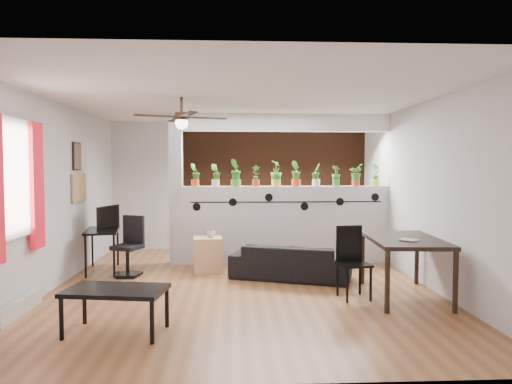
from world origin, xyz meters
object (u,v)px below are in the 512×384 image
object	(u,v)px
computer_desk	(102,233)
dining_table	(404,244)
office_chair	(130,250)
folding_chair	(351,255)
cube_shelf	(208,254)
potted_plant_6	(316,174)
potted_plant_3	(256,175)
potted_plant_7	(336,175)
potted_plant_4	(276,173)
potted_plant_5	(296,173)
potted_plant_9	(376,174)
potted_plant_2	(236,172)
potted_plant_0	(195,174)
potted_plant_8	(356,174)
potted_plant_1	(216,174)
ceiling_fan	(182,119)
coffee_table	(116,293)
sofa	(291,262)
cup	(211,234)

from	to	relation	value
computer_desk	dining_table	world-z (taller)	dining_table
office_chair	folding_chair	bearing A→B (deg)	-22.63
folding_chair	dining_table	bearing A→B (deg)	-3.64
cube_shelf	potted_plant_6	bearing A→B (deg)	13.90
potted_plant_3	potted_plant_7	world-z (taller)	potted_plant_3
potted_plant_4	cube_shelf	size ratio (longest dim) A/B	0.80
potted_plant_5	potted_plant_9	size ratio (longest dim) A/B	1.11
potted_plant_9	computer_desk	bearing A→B (deg)	-173.61
dining_table	potted_plant_2	bearing A→B (deg)	134.51
potted_plant_6	potted_plant_0	bearing A→B (deg)	-180.00
potted_plant_9	dining_table	bearing A→B (deg)	-97.85
potted_plant_0	potted_plant_8	world-z (taller)	potted_plant_0
potted_plant_3	cube_shelf	distance (m)	1.63
potted_plant_0	potted_plant_1	distance (m)	0.35
ceiling_fan	coffee_table	xyz separation A→B (m)	(-0.49, -1.54, -1.90)
potted_plant_2	coffee_table	world-z (taller)	potted_plant_2
potted_plant_2	potted_plant_9	distance (m)	2.46
potted_plant_9	dining_table	size ratio (longest dim) A/B	0.27
potted_plant_6	folding_chair	size ratio (longest dim) A/B	0.43
potted_plant_9	office_chair	bearing A→B (deg)	-168.36
sofa	potted_plant_9	bearing A→B (deg)	-126.42
potted_plant_2	potted_plant_4	distance (m)	0.70
coffee_table	potted_plant_4	bearing A→B (deg)	60.09
potted_plant_1	dining_table	xyz separation A→B (m)	(2.51, -2.19, -0.87)
cube_shelf	computer_desk	xyz separation A→B (m)	(-1.70, 0.11, 0.34)
ceiling_fan	potted_plant_8	xyz separation A→B (m)	(2.83, 1.80, -0.76)
potted_plant_1	folding_chair	world-z (taller)	potted_plant_1
potted_plant_8	cup	distance (m)	2.76
ceiling_fan	potted_plant_5	xyz separation A→B (m)	(1.78, 1.80, -0.73)
ceiling_fan	computer_desk	size ratio (longest dim) A/B	1.18
potted_plant_5	coffee_table	xyz separation A→B (m)	(-2.27, -3.34, -1.18)
ceiling_fan	potted_plant_7	distance (m)	3.16
cup	office_chair	world-z (taller)	office_chair
computer_desk	dining_table	size ratio (longest dim) A/B	0.69
cube_shelf	dining_table	distance (m)	3.07
ceiling_fan	computer_desk	world-z (taller)	ceiling_fan
potted_plant_6	cube_shelf	bearing A→B (deg)	-161.39
potted_plant_6	folding_chair	bearing A→B (deg)	-87.95
ceiling_fan	potted_plant_1	xyz separation A→B (m)	(0.37, 1.80, -0.76)
potted_plant_7	potted_plant_8	bearing A→B (deg)	0.00
potted_plant_6	cube_shelf	size ratio (longest dim) A/B	0.72
potted_plant_2	folding_chair	size ratio (longest dim) A/B	0.51
potted_plant_6	cube_shelf	distance (m)	2.34
potted_plant_5	potted_plant_7	bearing A→B (deg)	0.00
potted_plant_0	office_chair	world-z (taller)	potted_plant_0
potted_plant_5	cup	world-z (taller)	potted_plant_5
potted_plant_2	cup	distance (m)	1.24
potted_plant_1	cup	size ratio (longest dim) A/B	2.92
dining_table	potted_plant_7	bearing A→B (deg)	100.33
cube_shelf	coffee_table	xyz separation A→B (m)	(-0.77, -2.71, 0.13)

